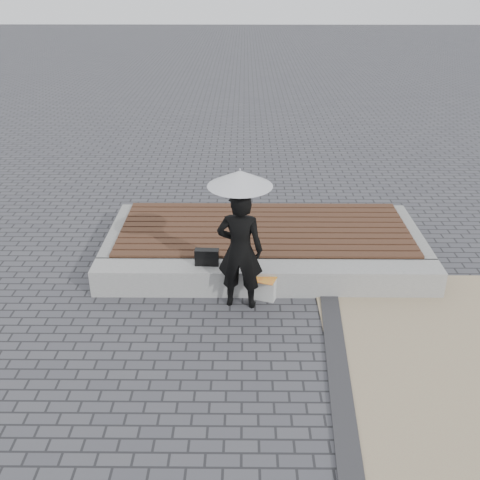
# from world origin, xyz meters

# --- Properties ---
(ground) EXTENTS (80.00, 80.00, 0.00)m
(ground) POSITION_xyz_m (0.00, 0.00, 0.00)
(ground) COLOR #48474C
(ground) RESTS_ON ground
(edging_band) EXTENTS (0.61, 5.20, 0.04)m
(edging_band) POSITION_xyz_m (0.75, -0.50, 0.02)
(edging_band) COLOR #303032
(edging_band) RESTS_ON ground
(seating_ledge) EXTENTS (5.00, 0.45, 0.40)m
(seating_ledge) POSITION_xyz_m (0.00, 1.60, 0.20)
(seating_ledge) COLOR #ABABA6
(seating_ledge) RESTS_ON ground
(timber_platform) EXTENTS (5.00, 2.00, 0.40)m
(timber_platform) POSITION_xyz_m (0.00, 2.80, 0.20)
(timber_platform) COLOR #969692
(timber_platform) RESTS_ON ground
(timber_decking) EXTENTS (4.60, 2.00, 0.04)m
(timber_decking) POSITION_xyz_m (0.00, 2.80, 0.42)
(timber_decking) COLOR #50311F
(timber_decking) RESTS_ON timber_platform
(woman) EXTENTS (0.66, 0.48, 1.69)m
(woman) POSITION_xyz_m (-0.38, 1.22, 0.85)
(woman) COLOR black
(woman) RESTS_ON ground
(parasol) EXTENTS (0.83, 0.83, 1.06)m
(parasol) POSITION_xyz_m (-0.38, 1.22, 1.86)
(parasol) COLOR #B0B0B5
(parasol) RESTS_ON ground
(handbag) EXTENTS (0.35, 0.14, 0.24)m
(handbag) POSITION_xyz_m (-0.86, 1.63, 0.52)
(handbag) COLOR black
(handbag) RESTS_ON seating_ledge
(canvas_tote) EXTENTS (0.35, 0.24, 0.34)m
(canvas_tote) POSITION_xyz_m (-0.05, 1.36, 0.17)
(canvas_tote) COLOR silver
(canvas_tote) RESTS_ON ground
(magazine) EXTENTS (0.37, 0.32, 0.01)m
(magazine) POSITION_xyz_m (-0.05, 1.31, 0.35)
(magazine) COLOR red
(magazine) RESTS_ON canvas_tote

